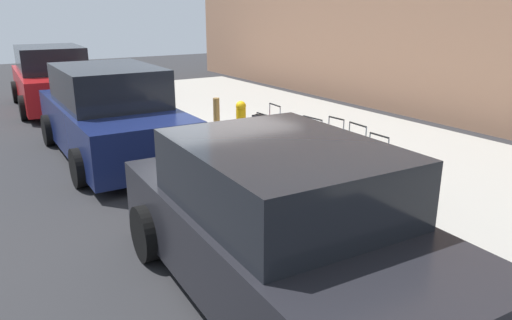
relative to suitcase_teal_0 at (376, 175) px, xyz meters
The scene contains 14 objects.
ground_plane 3.66m from the suitcase_teal_0, 10.60° to the left, with size 40.00×40.00×0.00m, color #28282B.
sidewalk_curb 4.03m from the suitcase_teal_0, 27.17° to the right, with size 18.00×5.00×0.14m, color #9E9B93.
suitcase_teal_0 is the anchor object (origin of this frame).
suitcase_olive_1 0.51m from the suitcase_teal_0, ahead, with size 0.44×0.22×0.98m.
suitcase_maroon_2 0.99m from the suitcase_teal_0, ahead, with size 0.39×0.24×0.99m.
suitcase_navy_3 1.50m from the suitcase_teal_0, ahead, with size 0.51×0.24×0.90m.
suitcase_silver_4 2.00m from the suitcase_teal_0, ahead, with size 0.36×0.23×0.74m.
suitcase_red_5 2.47m from the suitcase_teal_0, ahead, with size 0.44×0.27×0.96m.
suitcase_black_6 2.97m from the suitcase_teal_0, ahead, with size 0.42×0.22×0.70m.
fire_hydrant 3.78m from the suitcase_teal_0, ahead, with size 0.39×0.21×0.81m.
bollard_post 4.56m from the suitcase_teal_0, ahead, with size 0.14×0.14×0.76m, color brown.
parked_car_charcoal_0 2.64m from the suitcase_teal_0, 113.88° to the left, with size 4.31×2.21×1.56m.
parked_car_navy_1 5.13m from the suitcase_teal_0, 27.97° to the left, with size 4.72×2.12×1.71m.
parked_car_red_2 10.44m from the suitcase_teal_0, 13.31° to the left, with size 4.61×2.22×1.72m.
Camera 1 is at (-8.09, 4.20, 2.73)m, focal length 33.90 mm.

